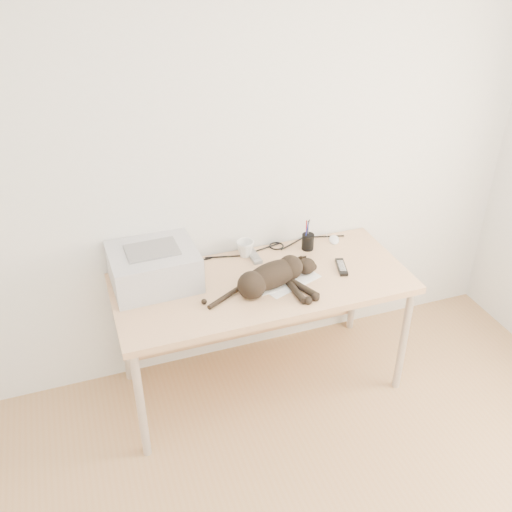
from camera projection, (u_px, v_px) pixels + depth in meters
name	position (u px, v px, depth m)	size (l,w,h in m)	color
wall_back	(241.00, 159.00, 3.07)	(3.50, 3.50, 0.00)	white
desk	(257.00, 292.00, 3.22)	(1.60, 0.70, 0.74)	#D7AD7D
printer	(154.00, 267.00, 3.01)	(0.46, 0.40, 0.21)	#A9AAAE
papers	(282.00, 277.00, 3.10)	(0.41, 0.34, 0.01)	white
cat	(270.00, 278.00, 2.98)	(0.67, 0.33, 0.15)	black
mug	(245.00, 249.00, 3.27)	(0.10, 0.10, 0.10)	white
pen_cup	(308.00, 241.00, 3.34)	(0.07, 0.07, 0.18)	black
remote_grey	(253.00, 255.00, 3.28)	(0.05, 0.18, 0.02)	slate
remote_black	(342.00, 267.00, 3.18)	(0.05, 0.16, 0.02)	black
mouse	(334.00, 238.00, 3.44)	(0.06, 0.11, 0.03)	white
cable_tangle	(245.00, 252.00, 3.32)	(1.36, 0.09, 0.01)	black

